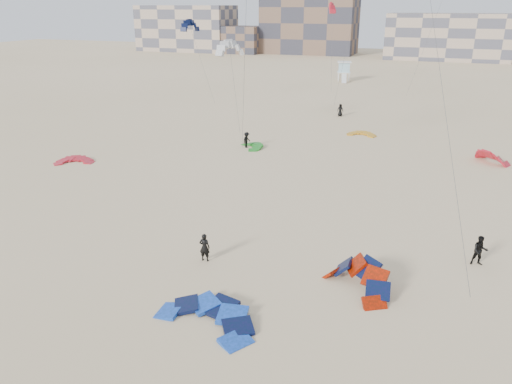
% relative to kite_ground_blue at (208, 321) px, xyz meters
% --- Properties ---
extents(ground, '(320.00, 320.00, 0.00)m').
position_rel_kite_ground_blue_xyz_m(ground, '(-1.65, 3.66, 0.00)').
color(ground, beige).
rests_on(ground, ground).
extents(kite_ground_blue, '(5.82, 6.00, 1.67)m').
position_rel_kite_ground_blue_xyz_m(kite_ground_blue, '(0.00, 0.00, 0.00)').
color(kite_ground_blue, blue).
rests_on(kite_ground_blue, ground).
extents(kite_ground_orange, '(5.89, 5.89, 4.15)m').
position_rel_kite_ground_blue_xyz_m(kite_ground_orange, '(6.15, 5.40, 0.00)').
color(kite_ground_orange, red).
rests_on(kite_ground_orange, ground).
extents(kite_ground_red, '(4.61, 4.70, 1.30)m').
position_rel_kite_ground_blue_xyz_m(kite_ground_red, '(-23.13, 18.66, 0.00)').
color(kite_ground_red, red).
rests_on(kite_ground_red, ground).
extents(kite_ground_green, '(4.30, 4.26, 1.31)m').
position_rel_kite_ground_blue_xyz_m(kite_ground_green, '(-9.11, 29.62, 0.00)').
color(kite_ground_green, green).
rests_on(kite_ground_green, ground).
extents(kite_ground_red_far, '(5.07, 5.07, 3.60)m').
position_rel_kite_ground_blue_xyz_m(kite_ground_red_far, '(14.29, 32.72, 0.00)').
color(kite_ground_red_far, red).
rests_on(kite_ground_red_far, ground).
extents(kite_ground_yellow, '(3.17, 3.34, 0.90)m').
position_rel_kite_ground_blue_xyz_m(kite_ground_yellow, '(0.88, 38.97, 0.00)').
color(kite_ground_yellow, gold).
rests_on(kite_ground_yellow, ground).
extents(kitesurfer_main, '(0.67, 0.48, 1.73)m').
position_rel_kite_ground_blue_xyz_m(kitesurfer_main, '(-2.79, 5.39, 0.87)').
color(kitesurfer_main, black).
rests_on(kitesurfer_main, ground).
extents(kitesurfer_b, '(1.00, 0.85, 1.80)m').
position_rel_kite_ground_blue_xyz_m(kitesurfer_b, '(12.27, 10.50, 0.90)').
color(kitesurfer_b, black).
rests_on(kitesurfer_b, ground).
extents(kitesurfer_c, '(0.85, 1.19, 1.66)m').
position_rel_kite_ground_blue_xyz_m(kitesurfer_c, '(-9.61, 29.39, 0.83)').
color(kitesurfer_c, black).
rests_on(kitesurfer_c, ground).
extents(kitesurfer_e, '(0.88, 0.63, 1.67)m').
position_rel_kite_ground_blue_xyz_m(kitesurfer_e, '(-3.59, 48.51, 0.84)').
color(kitesurfer_e, black).
rests_on(kitesurfer_e, ground).
extents(kite_fly_grey, '(4.59, 5.17, 9.85)m').
position_rel_kite_ground_blue_xyz_m(kite_fly_grey, '(-13.55, 34.48, 9.51)').
color(kite_fly_grey, white).
rests_on(kite_fly_grey, ground).
extents(kite_fly_navy, '(6.55, 4.22, 11.28)m').
position_rel_kite_ground_blue_xyz_m(kite_fly_navy, '(-25.81, 48.63, 11.22)').
color(kite_fly_navy, '#0E0D38').
rests_on(kite_fly_navy, ground).
extents(kite_fly_red, '(4.24, 9.87, 13.74)m').
position_rel_kite_ground_blue_xyz_m(kite_fly_red, '(-10.12, 70.22, 13.47)').
color(kite_fly_red, red).
rests_on(kite_fly_red, ground).
extents(lifeguard_tower_far, '(3.18, 5.43, 3.75)m').
position_rel_kite_ground_blue_xyz_m(lifeguard_tower_far, '(-9.72, 81.81, 1.86)').
color(lifeguard_tower_far, white).
rests_on(lifeguard_tower_far, ground).
extents(condo_west_a, '(30.00, 15.00, 14.00)m').
position_rel_kite_ground_blue_xyz_m(condo_west_a, '(-71.65, 133.66, 7.00)').
color(condo_west_a, tan).
rests_on(condo_west_a, ground).
extents(condo_west_b, '(28.00, 14.00, 18.00)m').
position_rel_kite_ground_blue_xyz_m(condo_west_b, '(-31.65, 137.66, 9.00)').
color(condo_west_b, brown).
rests_on(condo_west_b, ground).
extents(condo_mid, '(32.00, 16.00, 12.00)m').
position_rel_kite_ground_blue_xyz_m(condo_mid, '(8.35, 133.66, 6.00)').
color(condo_mid, tan).
rests_on(condo_mid, ground).
extents(condo_fill_left, '(12.00, 10.00, 8.00)m').
position_rel_kite_ground_blue_xyz_m(condo_fill_left, '(-51.65, 131.66, 4.00)').
color(condo_fill_left, brown).
rests_on(condo_fill_left, ground).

